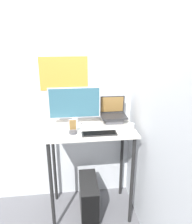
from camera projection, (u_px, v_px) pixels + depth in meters
The scene contains 10 objects.
wall_back at pixel (87, 101), 2.65m from camera, with size 6.00×0.06×2.60m.
wall_side_right at pixel (151, 119), 2.09m from camera, with size 0.05×6.00×2.60m.
desk at pixel (90, 145), 2.43m from camera, with size 0.96×0.58×1.11m.
laptop at pixel (113, 116), 2.52m from camera, with size 0.29×0.23×0.28m.
monitor at pixel (75, 106), 2.39m from camera, with size 0.57×0.14×0.43m.
keyboard at pixel (99, 133), 2.21m from camera, with size 0.36×0.12×0.02m.
mouse at pixel (121, 132), 2.23m from camera, with size 0.04×0.06×0.03m.
cell_phone at pixel (73, 130), 2.22m from camera, with size 0.08×0.08×0.15m.
computer_tower at pixel (89, 197), 2.61m from camera, with size 0.21×0.50×0.46m.
mug at pixel (131, 127), 2.27m from camera, with size 0.07×0.07×0.09m.
Camera 1 is at (-0.20, -1.87, 2.06)m, focal length 35.00 mm.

